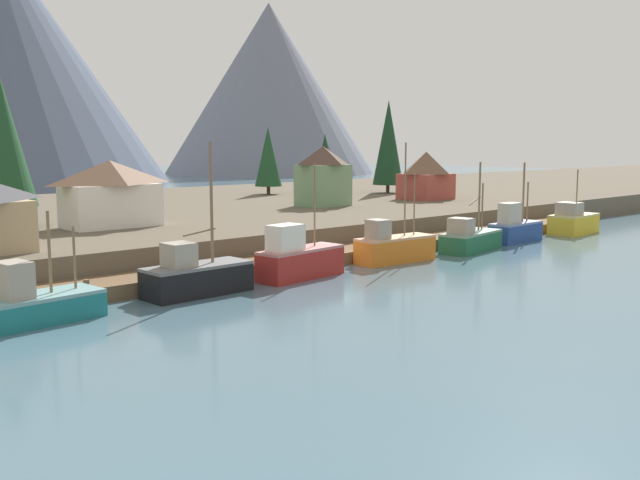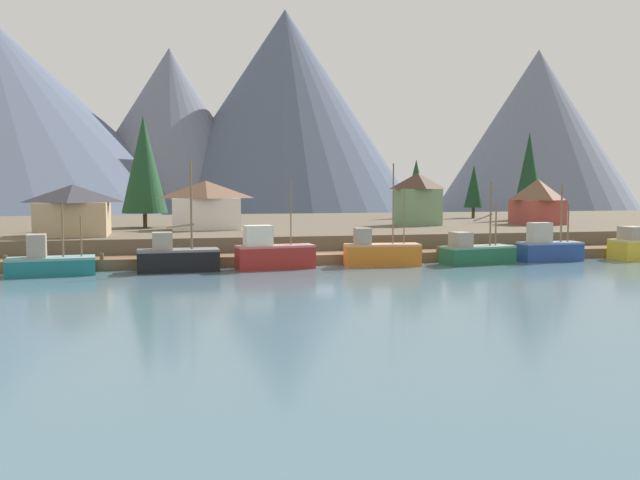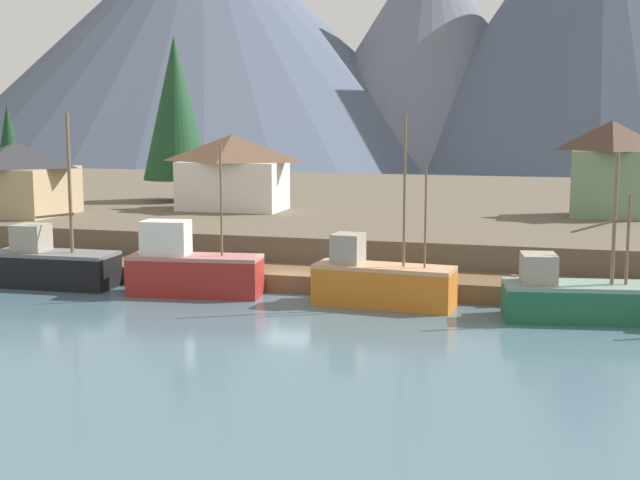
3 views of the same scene
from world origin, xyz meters
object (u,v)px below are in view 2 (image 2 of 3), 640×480
(fishing_boat_black, at_px, (177,258))
(house_tan, at_px, (73,210))
(fishing_boat_blue, at_px, (548,248))
(conifer_back_left, at_px, (529,172))
(conifer_near_left, at_px, (144,164))
(house_white, at_px, (206,205))
(fishing_boat_red, at_px, (272,253))
(house_red, at_px, (537,201))
(fishing_boat_green, at_px, (476,253))
(conifer_mid_left, at_px, (416,185))
(fishing_boat_teal, at_px, (49,263))
(conifer_near_right, at_px, (474,186))
(house_green, at_px, (418,199))
(fishing_boat_orange, at_px, (381,253))

(fishing_boat_black, relative_size, house_tan, 1.35)
(fishing_boat_blue, relative_size, conifer_back_left, 0.59)
(conifer_near_left, distance_m, conifer_back_left, 55.74)
(house_white, bearing_deg, fishing_boat_black, -100.95)
(house_tan, bearing_deg, fishing_boat_black, -48.99)
(fishing_boat_red, bearing_deg, conifer_back_left, 28.85)
(fishing_boat_black, distance_m, house_red, 51.23)
(fishing_boat_black, xyz_separation_m, fishing_boat_green, (28.48, -0.49, -0.13))
(conifer_mid_left, bearing_deg, fishing_boat_teal, -139.94)
(conifer_near_right, height_order, conifer_back_left, conifer_back_left)
(house_tan, bearing_deg, conifer_back_left, 17.33)
(fishing_boat_red, xyz_separation_m, house_red, (38.42, 20.07, 4.12))
(fishing_boat_green, height_order, house_tan, fishing_boat_green)
(house_tan, relative_size, house_red, 1.21)
(fishing_boat_red, relative_size, conifer_near_left, 0.60)
(fishing_boat_black, distance_m, fishing_boat_green, 28.48)
(fishing_boat_green, height_order, conifer_mid_left, conifer_mid_left)
(fishing_boat_red, height_order, house_red, house_red)
(fishing_boat_blue, height_order, conifer_mid_left, conifer_mid_left)
(house_green, xyz_separation_m, conifer_mid_left, (6.81, 18.63, 1.74))
(fishing_boat_orange, xyz_separation_m, conifer_near_right, (27.66, 38.29, 6.25))
(fishing_boat_blue, distance_m, conifer_near_right, 39.88)
(conifer_mid_left, distance_m, conifer_back_left, 17.12)
(fishing_boat_blue, height_order, house_red, house_red)
(fishing_boat_black, relative_size, conifer_back_left, 0.75)
(fishing_boat_teal, height_order, house_tan, house_tan)
(fishing_boat_red, bearing_deg, house_tan, 141.13)
(conifer_back_left, bearing_deg, fishing_boat_green, -126.70)
(fishing_boat_black, distance_m, conifer_back_left, 61.00)
(fishing_boat_teal, relative_size, conifer_back_left, 0.56)
(fishing_boat_blue, bearing_deg, fishing_boat_green, -176.83)
(house_red, height_order, conifer_near_right, conifer_near_right)
(fishing_boat_red, bearing_deg, fishing_boat_black, 172.58)
(fishing_boat_orange, bearing_deg, fishing_boat_blue, 4.85)
(house_tan, distance_m, conifer_mid_left, 55.67)
(fishing_boat_orange, distance_m, house_tan, 31.48)
(fishing_boat_teal, distance_m, house_white, 24.25)
(fishing_boat_black, height_order, conifer_near_right, conifer_near_right)
(fishing_boat_red, xyz_separation_m, house_white, (-4.92, 18.89, 3.96))
(fishing_boat_blue, relative_size, conifer_near_right, 0.93)
(house_tan, bearing_deg, house_red, 8.35)
(fishing_boat_red, distance_m, house_tan, 22.32)
(fishing_boat_black, relative_size, fishing_boat_orange, 1.00)
(fishing_boat_green, distance_m, house_white, 31.74)
(conifer_near_right, height_order, conifer_mid_left, conifer_mid_left)
(fishing_boat_red, height_order, fishing_boat_blue, fishing_boat_red)
(conifer_back_left, bearing_deg, house_green, -156.01)
(fishing_boat_black, xyz_separation_m, fishing_boat_blue, (36.72, 0.24, 0.11))
(fishing_boat_red, xyz_separation_m, house_green, (22.25, 21.66, 4.50))
(fishing_boat_green, height_order, conifer_near_left, conifer_near_left)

